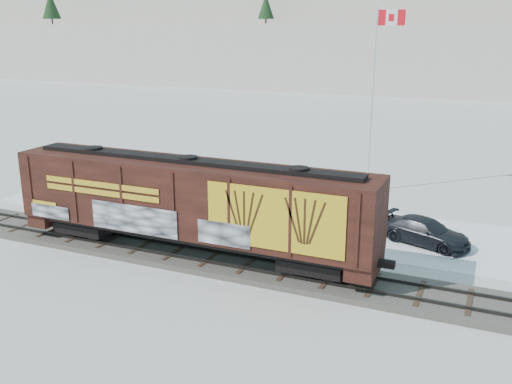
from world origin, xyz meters
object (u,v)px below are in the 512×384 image
at_px(car_silver, 164,197).
at_px(car_dark, 425,232).
at_px(flagpole, 372,125).
at_px(car_white, 317,213).
at_px(hopper_railcar, 190,201).

xyz_separation_m(car_silver, car_dark, (16.06, 0.40, -0.10)).
relative_size(flagpole, car_silver, 2.68).
xyz_separation_m(car_silver, car_white, (9.81, 1.02, -0.04)).
bearing_deg(hopper_railcar, car_white, 60.31).
bearing_deg(car_white, hopper_railcar, 152.40).
xyz_separation_m(hopper_railcar, car_dark, (10.44, 6.73, -2.33)).
bearing_deg(car_silver, car_white, -87.97).
relative_size(car_white, car_dark, 0.95).
relative_size(car_silver, car_dark, 0.97).
bearing_deg(car_dark, hopper_railcar, 142.16).
bearing_deg(flagpole, car_silver, -138.89).
distance_m(flagpole, car_silver, 15.06).
distance_m(flagpole, car_dark, 11.22).
xyz_separation_m(flagpole, car_silver, (-10.96, -9.57, -3.88)).
bearing_deg(car_dark, car_silver, 110.74).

